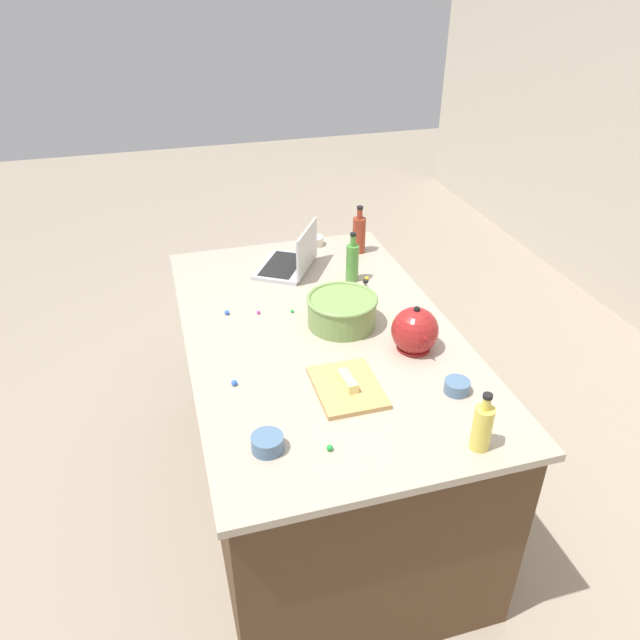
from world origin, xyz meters
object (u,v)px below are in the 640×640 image
(bottle_soy, at_px, (359,234))
(cutting_board, at_px, (347,387))
(ramekin_wide, at_px, (314,241))
(mixing_bowl_large, at_px, (342,310))
(bottle_olive, at_px, (352,262))
(butter_stick_left, at_px, (347,381))
(kettle, at_px, (415,331))
(ramekin_small, at_px, (267,443))
(ramekin_medium, at_px, (457,386))
(laptop, at_px, (292,261))
(bottle_oil, at_px, (482,427))
(kitchen_timer, at_px, (365,289))

(bottle_soy, xyz_separation_m, cutting_board, (1.05, -0.40, -0.09))
(bottle_soy, distance_m, ramekin_wide, 0.25)
(cutting_board, bearing_deg, bottle_soy, 159.04)
(bottle_soy, bearing_deg, mixing_bowl_large, -24.61)
(bottle_olive, xyz_separation_m, butter_stick_left, (0.77, -0.27, -0.06))
(bottle_olive, height_order, kettle, bottle_olive)
(kettle, relative_size, ramekin_small, 2.11)
(bottle_soy, distance_m, ramekin_medium, 1.17)
(ramekin_medium, bearing_deg, ramekin_wide, -173.37)
(laptop, relative_size, butter_stick_left, 3.46)
(cutting_board, relative_size, ramekin_medium, 3.22)
(ramekin_medium, bearing_deg, cutting_board, -107.73)
(kettle, bearing_deg, bottle_soy, 174.88)
(mixing_bowl_large, height_order, cutting_board, mixing_bowl_large)
(bottle_oil, relative_size, ramekin_small, 2.03)
(mixing_bowl_large, relative_size, ramekin_small, 2.84)
(butter_stick_left, bearing_deg, ramekin_medium, 72.27)
(kettle, bearing_deg, bottle_olive, -175.21)
(bottle_soy, height_order, ramekin_small, bottle_soy)
(mixing_bowl_large, relative_size, bottle_olive, 1.23)
(ramekin_medium, height_order, kitchen_timer, kitchen_timer)
(laptop, height_order, bottle_soy, bottle_soy)
(ramekin_small, bearing_deg, butter_stick_left, 123.24)
(cutting_board, relative_size, kitchen_timer, 3.73)
(mixing_bowl_large, xyz_separation_m, bottle_soy, (-0.63, 0.29, 0.03))
(bottle_soy, distance_m, kettle, 0.88)
(bottle_olive, xyz_separation_m, ramekin_small, (0.98, -0.60, -0.07))
(laptop, bearing_deg, ramekin_small, -17.15)
(laptop, xyz_separation_m, butter_stick_left, (0.95, -0.03, -0.01))
(laptop, xyz_separation_m, bottle_soy, (-0.10, 0.37, 0.05))
(ramekin_wide, bearing_deg, cutting_board, -10.01)
(butter_stick_left, bearing_deg, bottle_oil, 38.37)
(laptop, relative_size, bottle_olive, 1.62)
(mixing_bowl_large, bearing_deg, kettle, 41.11)
(kettle, xyz_separation_m, kitchen_timer, (-0.44, -0.04, -0.04))
(laptop, bearing_deg, ramekin_wide, 143.45)
(mixing_bowl_large, distance_m, kitchen_timer, 0.26)
(kettle, xyz_separation_m, ramekin_medium, (0.29, 0.04, -0.06))
(bottle_soy, bearing_deg, bottle_oil, -3.96)
(cutting_board, height_order, butter_stick_left, butter_stick_left)
(laptop, height_order, mixing_bowl_large, laptop)
(cutting_board, bearing_deg, ramekin_small, -56.76)
(bottle_soy, relative_size, butter_stick_left, 2.19)
(butter_stick_left, bearing_deg, mixing_bowl_large, 164.99)
(bottle_olive, distance_m, ramekin_small, 1.15)
(laptop, bearing_deg, bottle_soy, 105.43)
(laptop, relative_size, bottle_soy, 1.58)
(ramekin_medium, relative_size, ramekin_wide, 0.99)
(ramekin_small, bearing_deg, laptop, 162.85)
(bottle_oil, distance_m, ramekin_small, 0.65)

